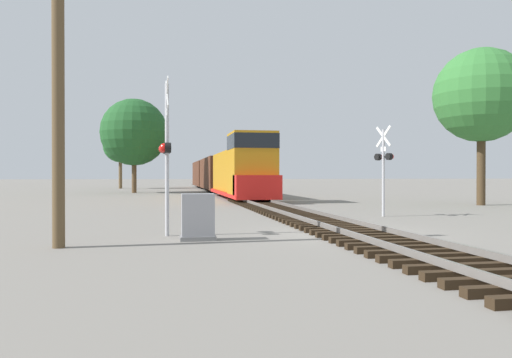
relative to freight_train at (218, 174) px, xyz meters
name	(u,v)px	position (x,y,z in m)	size (l,w,h in m)	color
ground_plane	(348,233)	(0.00, -37.69, -1.94)	(400.00, 400.00, 0.00)	slate
rail_track_bed	(348,229)	(0.00, -37.69, -1.81)	(2.60, 160.00, 0.31)	black
freight_train	(218,174)	(0.00, 0.00, 0.00)	(2.87, 48.07, 4.56)	#B77A14
crossing_signal_near	(166,150)	(-5.56, -37.42, 0.62)	(0.37, 1.01, 4.67)	#B7B7BC
crossing_signal_far	(384,162)	(3.80, -32.07, 0.43)	(0.56, 1.01, 3.95)	#B7B7BC
relay_cabinet	(198,217)	(-4.70, -38.56, -1.31)	(0.98, 0.60, 1.29)	slate
utility_pole	(58,63)	(-8.20, -39.39, 2.63)	(1.80, 0.30, 8.91)	brown
tree_far_right	(481,96)	(12.96, -25.64, 4.59)	(5.57, 5.57, 9.35)	#473521
tree_mid_background	(134,132)	(-8.61, -0.90, 4.15)	(6.71, 6.71, 9.46)	brown
tree_deep_background	(120,145)	(-11.34, 15.67, 3.76)	(4.54, 4.54, 8.01)	brown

